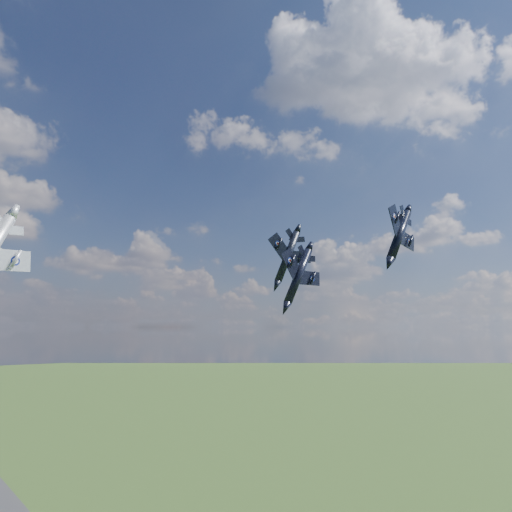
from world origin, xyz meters
TOP-DOWN VIEW (x-y plane):
  - jet_lead_navy at (8.20, 6.03)m, footprint 9.33×12.72m
  - jet_right_navy at (19.24, -4.02)m, footprint 11.30×14.60m
  - jet_high_navy at (22.56, 24.83)m, footprint 14.13×17.03m

SIDE VIEW (x-z plane):
  - jet_lead_navy at x=8.20m, z-range 75.45..82.04m
  - jet_right_navy at x=19.24m, z-range 80.75..88.65m
  - jet_high_navy at x=22.56m, z-range 81.52..88.60m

